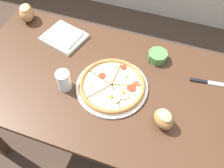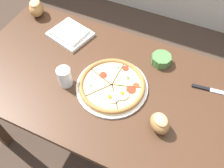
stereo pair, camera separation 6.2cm
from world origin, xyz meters
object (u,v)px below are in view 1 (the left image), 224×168
object	(u,v)px
pizza	(112,85)
knife_main	(210,83)
bread_piece_mid	(27,13)
water_glass	(64,81)
napkin_folded	(64,37)
dining_table	(115,95)
bread_piece_near	(164,119)
ramekin_bowl	(158,56)

from	to	relation	value
pizza	knife_main	bearing A→B (deg)	22.42
bread_piece_mid	water_glass	distance (m)	0.58
napkin_folded	water_glass	world-z (taller)	water_glass
dining_table	bread_piece_mid	bearing A→B (deg)	156.22
pizza	knife_main	distance (m)	0.50
dining_table	knife_main	bearing A→B (deg)	20.51
water_glass	bread_piece_mid	bearing A→B (deg)	138.65
dining_table	pizza	xyz separation A→B (m)	(-0.01, -0.02, 0.12)
napkin_folded	bread_piece_near	distance (m)	0.74
bread_piece_mid	knife_main	xyz separation A→B (m)	(1.12, -0.12, -0.05)
napkin_folded	water_glass	distance (m)	0.35
knife_main	water_glass	distance (m)	0.73
pizza	ramekin_bowl	size ratio (longest dim) A/B	3.31
bread_piece_near	napkin_folded	bearing A→B (deg)	152.05
ramekin_bowl	bread_piece_mid	size ratio (longest dim) A/B	0.77
napkin_folded	water_glass	bearing A→B (deg)	-63.03
napkin_folded	dining_table	bearing A→B (deg)	-29.25
pizza	bread_piece_mid	size ratio (longest dim) A/B	2.55
pizza	napkin_folded	world-z (taller)	pizza
ramekin_bowl	bread_piece_mid	bearing A→B (deg)	176.16
dining_table	ramekin_bowl	distance (m)	0.31
ramekin_bowl	pizza	bearing A→B (deg)	-123.05
ramekin_bowl	knife_main	world-z (taller)	ramekin_bowl
bread_piece_near	water_glass	bearing A→B (deg)	175.43
pizza	bread_piece_mid	distance (m)	0.73
ramekin_bowl	water_glass	bearing A→B (deg)	-139.72
pizza	bread_piece_mid	xyz separation A→B (m)	(-0.66, 0.31, 0.03)
bread_piece_mid	water_glass	bearing A→B (deg)	-41.35
ramekin_bowl	napkin_folded	world-z (taller)	ramekin_bowl
ramekin_bowl	napkin_folded	size ratio (longest dim) A/B	0.41
ramekin_bowl	knife_main	size ratio (longest dim) A/B	0.52
bread_piece_mid	knife_main	bearing A→B (deg)	-6.37
napkin_folded	bread_piece_mid	bearing A→B (deg)	164.50
dining_table	ramekin_bowl	xyz separation A→B (m)	(0.16, 0.24, 0.12)
ramekin_bowl	water_glass	distance (m)	0.51
bread_piece_mid	knife_main	distance (m)	1.13
ramekin_bowl	water_glass	xyz separation A→B (m)	(-0.39, -0.33, 0.02)
bread_piece_near	water_glass	world-z (taller)	water_glass
bread_piece_mid	napkin_folded	bearing A→B (deg)	-15.50
bread_piece_near	bread_piece_mid	world-z (taller)	bread_piece_mid
ramekin_bowl	knife_main	xyz separation A→B (m)	(0.29, -0.07, -0.02)
pizza	napkin_folded	bearing A→B (deg)	148.05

